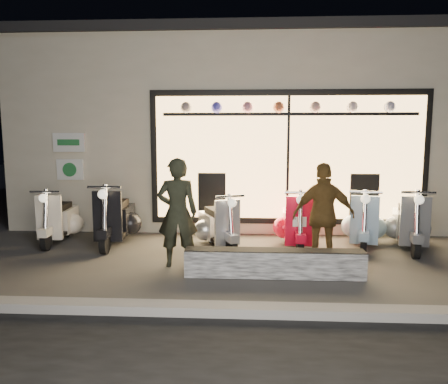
# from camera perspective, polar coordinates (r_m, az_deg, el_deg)

# --- Properties ---
(ground) EXTENTS (40.00, 40.00, 0.00)m
(ground) POSITION_cam_1_polar(r_m,az_deg,el_deg) (7.01, 2.88, -9.23)
(ground) COLOR #383533
(ground) RESTS_ON ground
(kerb) EXTENTS (40.00, 0.25, 0.12)m
(kerb) POSITION_cam_1_polar(r_m,az_deg,el_deg) (5.11, 2.72, -15.18)
(kerb) COLOR slate
(kerb) RESTS_ON ground
(shop_building) EXTENTS (10.20, 6.23, 4.20)m
(shop_building) POSITION_cam_1_polar(r_m,az_deg,el_deg) (11.69, 3.15, 8.05)
(shop_building) COLOR beige
(shop_building) RESTS_ON ground
(graffiti_barrier) EXTENTS (2.54, 0.28, 0.40)m
(graffiti_barrier) POSITION_cam_1_polar(r_m,az_deg,el_deg) (6.34, 6.56, -9.24)
(graffiti_barrier) COLOR black
(graffiti_barrier) RESTS_ON ground
(scooter_silver) EXTENTS (0.81, 1.35, 0.98)m
(scooter_silver) POSITION_cam_1_polar(r_m,az_deg,el_deg) (7.88, -0.92, -4.34)
(scooter_silver) COLOR black
(scooter_silver) RESTS_ON ground
(scooter_red) EXTENTS (0.47, 1.46, 1.05)m
(scooter_red) POSITION_cam_1_polar(r_m,az_deg,el_deg) (8.01, 9.41, -4.05)
(scooter_red) COLOR black
(scooter_red) RESTS_ON ground
(scooter_black) EXTENTS (0.52, 1.55, 1.11)m
(scooter_black) POSITION_cam_1_polar(r_m,az_deg,el_deg) (8.42, -13.84, -3.42)
(scooter_black) COLOR black
(scooter_black) RESTS_ON ground
(scooter_cream) EXTENTS (0.51, 1.41, 1.01)m
(scooter_cream) POSITION_cam_1_polar(r_m,az_deg,el_deg) (8.87, -20.64, -3.41)
(scooter_cream) COLOR black
(scooter_cream) RESTS_ON ground
(scooter_blue) EXTENTS (0.70, 1.47, 1.04)m
(scooter_blue) POSITION_cam_1_polar(r_m,az_deg,el_deg) (8.38, 17.82, -3.81)
(scooter_blue) COLOR black
(scooter_blue) RESTS_ON ground
(scooter_grey) EXTENTS (0.65, 1.49, 1.06)m
(scooter_grey) POSITION_cam_1_polar(r_m,az_deg,el_deg) (8.52, 23.00, -3.83)
(scooter_grey) COLOR black
(scooter_grey) RESTS_ON ground
(man) EXTENTS (0.66, 0.48, 1.68)m
(man) POSITION_cam_1_polar(r_m,az_deg,el_deg) (6.70, -6.11, -2.69)
(man) COLOR black
(man) RESTS_ON ground
(woman) EXTENTS (0.96, 0.44, 1.60)m
(woman) POSITION_cam_1_polar(r_m,az_deg,el_deg) (6.80, 12.89, -3.01)
(woman) COLOR brown
(woman) RESTS_ON ground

